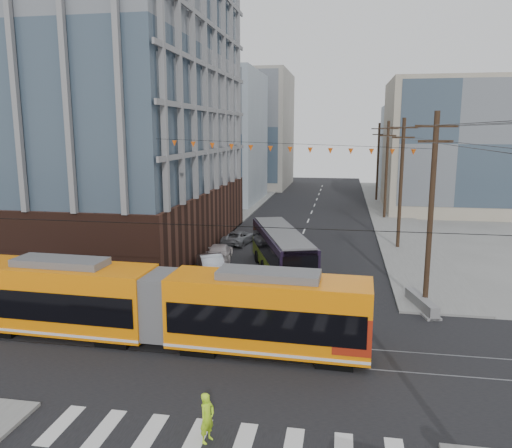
% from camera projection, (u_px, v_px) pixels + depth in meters
% --- Properties ---
extents(ground, '(160.00, 160.00, 0.00)m').
position_uv_depth(ground, '(238.00, 395.00, 19.09)').
color(ground, slate).
extents(office_building, '(30.00, 25.00, 28.60)m').
position_uv_depth(office_building, '(40.00, 79.00, 42.44)').
color(office_building, '#381E16').
rests_on(office_building, ground).
extents(bg_bldg_nw_near, '(18.00, 16.00, 18.00)m').
position_uv_depth(bg_bldg_nw_near, '(196.00, 137.00, 70.64)').
color(bg_bldg_nw_near, '#8C99A5').
rests_on(bg_bldg_nw_near, ground).
extents(bg_bldg_ne_near, '(14.00, 14.00, 16.00)m').
position_uv_depth(bg_bldg_ne_near, '(445.00, 147.00, 61.36)').
color(bg_bldg_ne_near, gray).
rests_on(bg_bldg_ne_near, ground).
extents(bg_bldg_nw_far, '(16.00, 18.00, 20.00)m').
position_uv_depth(bg_bldg_nw_far, '(244.00, 130.00, 89.31)').
color(bg_bldg_nw_far, gray).
rests_on(bg_bldg_nw_far, ground).
extents(bg_bldg_ne_far, '(16.00, 16.00, 14.00)m').
position_uv_depth(bg_bldg_ne_far, '(434.00, 149.00, 80.57)').
color(bg_bldg_ne_far, '#8C99A5').
rests_on(bg_bldg_ne_far, ground).
extents(utility_pole_far, '(0.30, 0.30, 11.00)m').
position_uv_depth(utility_pole_far, '(378.00, 162.00, 70.84)').
color(utility_pole_far, black).
rests_on(utility_pole_far, ground).
extents(streetcar, '(19.43, 3.42, 3.73)m').
position_uv_depth(streetcar, '(161.00, 306.00, 23.44)').
color(streetcar, orange).
rests_on(streetcar, ground).
extents(city_bus, '(5.92, 11.62, 3.24)m').
position_uv_depth(city_bus, '(281.00, 252.00, 34.81)').
color(city_bus, black).
rests_on(city_bus, ground).
extents(parked_car_silver, '(3.18, 4.69, 1.46)m').
position_uv_depth(parked_car_silver, '(210.00, 263.00, 35.33)').
color(parked_car_silver, '#B3B9C5').
rests_on(parked_car_silver, ground).
extents(parked_car_white, '(2.56, 4.82, 1.33)m').
position_uv_depth(parked_car_white, '(220.00, 252.00, 38.66)').
color(parked_car_white, '#C0B5B6').
rests_on(parked_car_white, ground).
extents(parked_car_grey, '(2.67, 4.61, 1.21)m').
position_uv_depth(parked_car_grey, '(239.00, 237.00, 44.42)').
color(parked_car_grey, slate).
rests_on(parked_car_grey, ground).
extents(pedestrian, '(0.61, 0.72, 1.68)m').
position_uv_depth(pedestrian, '(207.00, 418.00, 16.11)').
color(pedestrian, '#BBF722').
rests_on(pedestrian, ground).
extents(jersey_barrier, '(1.69, 3.72, 0.73)m').
position_uv_depth(jersey_barrier, '(421.00, 303.00, 28.16)').
color(jersey_barrier, gray).
rests_on(jersey_barrier, ground).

